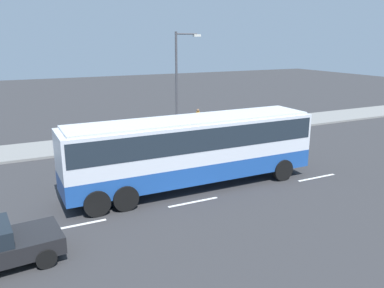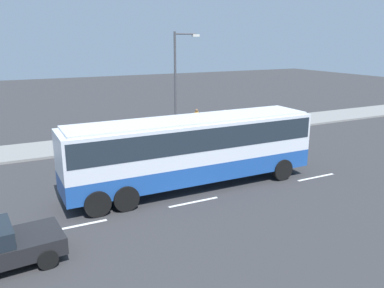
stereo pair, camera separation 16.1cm
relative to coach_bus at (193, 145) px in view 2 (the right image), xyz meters
The scene contains 7 objects.
ground_plane 2.38m from the coach_bus, 131.91° to the left, with size 120.00×120.00×0.00m, color #333335.
sidewalk_curb 10.29m from the coach_bus, 94.08° to the left, with size 80.00×4.00×0.15m, color gray.
lane_centreline 6.50m from the coach_bus, 164.22° to the right, with size 26.51×0.16×0.01m.
coach_bus is the anchor object (origin of this frame).
pedestrian_near_curb 11.24m from the coach_bus, 61.58° to the left, with size 0.32×0.32×1.76m.
pedestrian_at_crossing 11.70m from the coach_bus, 50.91° to the left, with size 0.32×0.32×1.66m.
street_lamp 9.47m from the coach_bus, 69.47° to the left, with size 1.89×0.24×7.32m.
Camera 2 is at (-7.38, -16.75, 6.95)m, focal length 36.63 mm.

